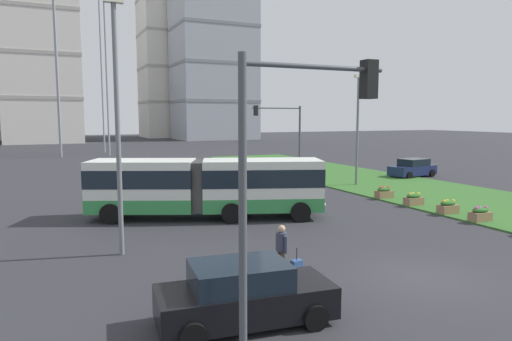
{
  "coord_description": "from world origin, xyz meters",
  "views": [
    {
      "loc": [
        -10.76,
        -10.87,
        5.16
      ],
      "look_at": [
        -0.38,
        12.22,
        2.2
      ],
      "focal_mm": 32.08,
      "sensor_mm": 36.0,
      "label": 1
    }
  ],
  "objects": [
    {
      "name": "flower_planter_1",
      "position": [
        8.37,
        4.73,
        0.43
      ],
      "size": [
        1.1,
        0.56,
        0.74
      ],
      "color": "#937051",
      "rests_on": "grass_median"
    },
    {
      "name": "flower_planter_3",
      "position": [
        8.37,
        9.27,
        0.43
      ],
      "size": [
        1.1,
        0.56,
        0.74
      ],
      "color": "#937051",
      "rests_on": "grass_median"
    },
    {
      "name": "traffic_light_near_left",
      "position": [
        -6.52,
        -3.0,
        4.29
      ],
      "size": [
        3.24,
        0.28,
        6.34
      ],
      "color": "#474C51",
      "rests_on": "ground"
    },
    {
      "name": "articulated_bus",
      "position": [
        -3.58,
        11.26,
        1.65
      ],
      "size": [
        11.85,
        6.67,
        3.0
      ],
      "color": "silver",
      "rests_on": "ground"
    },
    {
      "name": "apartment_tower_westcentre",
      "position": [
        -11.77,
        93.83,
        21.17
      ],
      "size": [
        14.68,
        17.36,
        42.29
      ],
      "color": "silver",
      "rests_on": "ground"
    },
    {
      "name": "transmission_pylon",
      "position": [
        -6.57,
        56.47,
        17.67
      ],
      "size": [
        9.0,
        6.24,
        32.46
      ],
      "color": "gray",
      "rests_on": "ground"
    },
    {
      "name": "rolling_suitcase",
      "position": [
        -3.72,
        1.6,
        0.31
      ],
      "size": [
        0.39,
        0.29,
        0.97
      ],
      "color": "#335693",
      "rests_on": "ground"
    },
    {
      "name": "car_black_sedan",
      "position": [
        -6.54,
        -0.75,
        0.75
      ],
      "size": [
        4.56,
        2.37,
        1.58
      ],
      "color": "black",
      "rests_on": "ground"
    },
    {
      "name": "flower_planter_2",
      "position": [
        8.37,
        6.74,
        0.43
      ],
      "size": [
        1.1,
        0.56,
        0.74
      ],
      "color": "#937051",
      "rests_on": "grass_median"
    },
    {
      "name": "traffic_light_far_right",
      "position": [
        6.55,
        22.0,
        4.2
      ],
      "size": [
        4.34,
        0.28,
        6.08
      ],
      "color": "#474C51",
      "rests_on": "ground"
    },
    {
      "name": "streetlight_median",
      "position": [
        10.27,
        17.34,
        4.57
      ],
      "size": [
        0.7,
        0.28,
        8.27
      ],
      "color": "slate",
      "rests_on": "ground"
    },
    {
      "name": "apartment_tower_centre",
      "position": [
        18.16,
        108.0,
        25.77
      ],
      "size": [
        14.22,
        14.33,
        51.5
      ],
      "color": "silver",
      "rests_on": "ground"
    },
    {
      "name": "ground_plane",
      "position": [
        0.0,
        0.0,
        0.0
      ],
      "size": [
        260.0,
        260.0,
        0.0
      ],
      "primitive_type": "plane",
      "color": "#2D2D33"
    },
    {
      "name": "streetlight_left",
      "position": [
        -8.5,
        6.51,
        5.15
      ],
      "size": [
        0.7,
        0.28,
        9.4
      ],
      "color": "slate",
      "rests_on": "ground"
    },
    {
      "name": "grass_median",
      "position": [
        12.77,
        10.0,
        0.04
      ],
      "size": [
        10.0,
        70.0,
        0.08
      ],
      "primitive_type": "cube",
      "color": "#336628",
      "rests_on": "ground_plane"
    },
    {
      "name": "flower_planter_4",
      "position": [
        8.37,
        11.86,
        0.43
      ],
      "size": [
        1.1,
        0.56,
        0.74
      ],
      "color": "#937051",
      "rests_on": "grass_median"
    },
    {
      "name": "pedestrian_crossing",
      "position": [
        -4.17,
        1.8,
        1.0
      ],
      "size": [
        0.36,
        0.58,
        1.74
      ],
      "color": "#4C4238",
      "rests_on": "ground"
    },
    {
      "name": "car_navy_sedan",
      "position": [
        17.81,
        19.47,
        0.75
      ],
      "size": [
        4.62,
        2.55,
        1.58
      ],
      "color": "#19234C",
      "rests_on": "ground"
    },
    {
      "name": "apartment_tower_eastcentre",
      "position": [
        24.77,
        92.6,
        21.07
      ],
      "size": [
        17.68,
        15.45,
        42.09
      ],
      "color": "#9EA3AD",
      "rests_on": "ground"
    }
  ]
}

